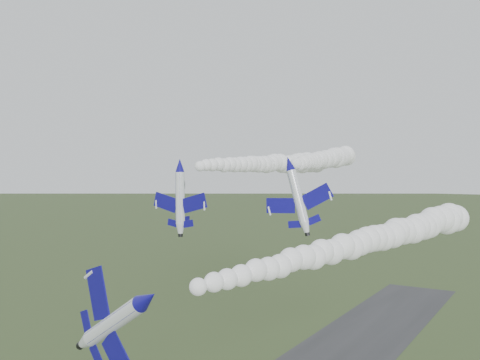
% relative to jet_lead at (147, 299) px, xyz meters
% --- Properties ---
extents(jet_lead, '(6.61, 14.37, 10.22)m').
position_rel_jet_lead_xyz_m(jet_lead, '(0.00, 0.00, 0.00)').
color(jet_lead, white).
extents(smoke_trail_jet_lead, '(16.52, 65.02, 4.82)m').
position_rel_jet_lead_xyz_m(smoke_trail_jet_lead, '(8.32, 35.66, 1.62)').
color(smoke_trail_jet_lead, white).
extents(jet_pair_left, '(10.46, 12.60, 3.11)m').
position_rel_jet_lead_xyz_m(jet_pair_left, '(-20.80, 31.77, 12.40)').
color(jet_pair_left, white).
extents(smoke_trail_jet_pair_left, '(5.64, 56.55, 4.78)m').
position_rel_jet_lead_xyz_m(smoke_trail_jet_pair_left, '(-21.27, 63.25, 12.92)').
color(smoke_trail_jet_pair_left, white).
extents(jet_pair_right, '(9.67, 11.69, 3.57)m').
position_rel_jet_lead_xyz_m(jet_pair_right, '(-1.86, 32.93, 12.59)').
color(jet_pair_right, white).
extents(smoke_trail_jet_pair_right, '(21.40, 70.35, 5.02)m').
position_rel_jet_lead_xyz_m(smoke_trail_jet_pair_right, '(-10.89, 70.13, 13.96)').
color(smoke_trail_jet_pair_right, white).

